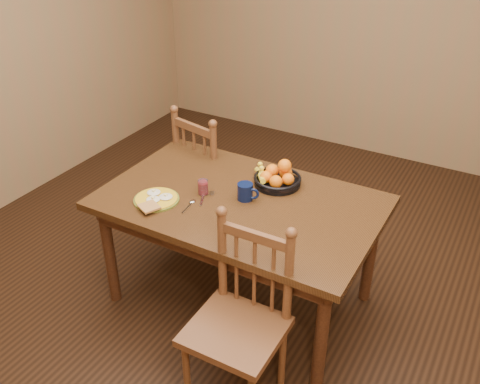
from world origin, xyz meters
The scene contains 10 objects.
room centered at (0.00, 0.00, 1.35)m, with size 4.52×5.02×2.72m.
dining_table centered at (0.00, 0.00, 0.67)m, with size 1.60×1.00×0.75m.
chair_far centered at (-0.56, 0.56, 0.48)m, with size 0.53×0.52×1.00m.
chair_near centered at (0.35, -0.62, 0.48)m, with size 0.45×0.43×0.99m.
breakfast_plate centered at (-0.41, -0.25, 0.76)m, with size 0.26×0.30×0.04m.
fork centered at (-0.18, -0.09, 0.75)m, with size 0.07×0.18×0.00m.
spoon centered at (-0.22, -0.18, 0.75)m, with size 0.04×0.16×0.01m.
coffee_mug centered at (0.03, 0.02, 0.80)m, with size 0.13×0.09×0.10m.
juice_glass centered at (-0.22, -0.05, 0.79)m, with size 0.06×0.06×0.09m.
fruit_bowl centered at (0.11, 0.26, 0.80)m, with size 0.32×0.29×0.17m.
Camera 1 is at (1.30, -2.29, 2.37)m, focal length 40.00 mm.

